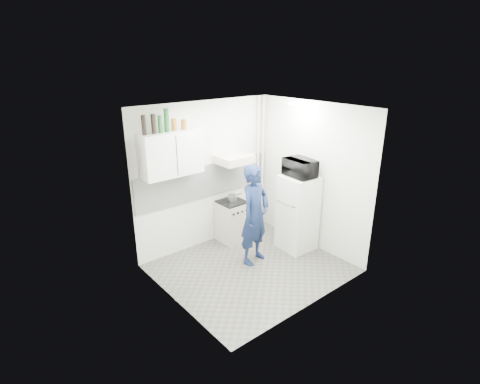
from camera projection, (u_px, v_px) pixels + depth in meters
floor at (251, 268)px, 6.17m from camera, size 2.80×2.80×0.00m
ceiling at (253, 108)px, 5.27m from camera, size 2.80×2.80×0.00m
wall_back at (205, 175)px, 6.62m from camera, size 2.80×0.00×2.80m
wall_left at (171, 218)px, 4.88m from camera, size 0.00×2.60×2.60m
wall_right at (312, 176)px, 6.55m from camera, size 0.00×2.60×2.60m
person at (255, 215)px, 6.11m from camera, size 0.70×0.54×1.69m
stove at (232, 221)px, 6.99m from camera, size 0.47×0.47×0.75m
fridge at (298, 213)px, 6.60m from camera, size 0.59×0.59×1.36m
stove_top at (232, 202)px, 6.86m from camera, size 0.45×0.45×0.03m
saucepan at (232, 197)px, 6.89m from camera, size 0.18×0.18×0.10m
microwave at (300, 168)px, 6.31m from camera, size 0.57×0.41×0.30m
bottle_a at (144, 125)px, 5.44m from camera, size 0.07×0.07×0.29m
bottle_b at (154, 124)px, 5.53m from camera, size 0.08×0.08×0.29m
bottle_c at (160, 124)px, 5.60m from camera, size 0.06×0.06×0.26m
bottle_d at (167, 120)px, 5.65m from camera, size 0.08×0.08×0.35m
canister_a at (174, 125)px, 5.75m from camera, size 0.08×0.08×0.19m
canister_b at (184, 124)px, 5.86m from camera, size 0.08×0.08×0.16m
upper_cabinet at (171, 154)px, 5.86m from camera, size 1.00×0.35×0.70m
range_hood at (234, 159)px, 6.62m from camera, size 0.60×0.50×0.14m
backsplash at (206, 181)px, 6.65m from camera, size 2.74×0.03×0.60m
pipe_a at (262, 163)px, 7.34m from camera, size 0.05×0.05×2.60m
pipe_b at (258, 164)px, 7.27m from camera, size 0.04×0.04×2.60m
ceiling_spot_fixture at (291, 103)px, 6.02m from camera, size 0.10×0.10×0.02m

